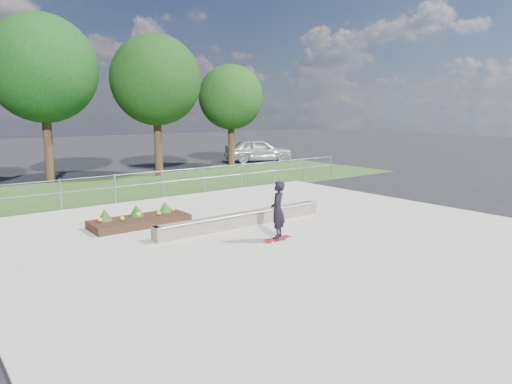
% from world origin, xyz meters
% --- Properties ---
extents(ground, '(120.00, 120.00, 0.00)m').
position_xyz_m(ground, '(0.00, 0.00, 0.00)').
color(ground, black).
rests_on(ground, ground).
extents(grass_verge, '(30.00, 8.00, 0.02)m').
position_xyz_m(grass_verge, '(0.00, 11.00, 0.01)').
color(grass_verge, '#2E4C1E').
rests_on(grass_verge, ground).
extents(concrete_slab, '(15.00, 15.00, 0.06)m').
position_xyz_m(concrete_slab, '(0.00, 0.00, 0.03)').
color(concrete_slab, '#B0AA9C').
rests_on(concrete_slab, ground).
extents(fence, '(20.06, 0.06, 1.20)m').
position_xyz_m(fence, '(0.00, 7.50, 0.77)').
color(fence, gray).
rests_on(fence, ground).
extents(tree_mid_left, '(5.25, 5.25, 8.25)m').
position_xyz_m(tree_mid_left, '(-2.50, 15.00, 5.61)').
color(tree_mid_left, '#301D13').
rests_on(tree_mid_left, ground).
extents(tree_mid_right, '(4.90, 4.90, 7.70)m').
position_xyz_m(tree_mid_right, '(3.00, 14.00, 5.23)').
color(tree_mid_right, black).
rests_on(tree_mid_right, ground).
extents(tree_far_right, '(4.20, 4.20, 6.60)m').
position_xyz_m(tree_far_right, '(9.00, 15.50, 4.48)').
color(tree_far_right, '#312213').
rests_on(tree_far_right, ground).
extents(grind_ledge, '(6.00, 0.44, 0.43)m').
position_xyz_m(grind_ledge, '(-0.17, 1.65, 0.26)').
color(grind_ledge, '#665B4B').
rests_on(grind_ledge, concrete_slab).
extents(planter_bed, '(3.00, 1.20, 0.61)m').
position_xyz_m(planter_bed, '(-2.70, 3.70, 0.24)').
color(planter_bed, black).
rests_on(planter_bed, concrete_slab).
extents(skateboarder, '(0.80, 0.65, 1.65)m').
position_xyz_m(skateboarder, '(-0.44, -0.29, 0.92)').
color(skateboarder, silver).
rests_on(skateboarder, concrete_slab).
extents(parked_car, '(5.21, 3.74, 1.65)m').
position_xyz_m(parked_car, '(11.96, 16.37, 0.82)').
color(parked_car, silver).
rests_on(parked_car, ground).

